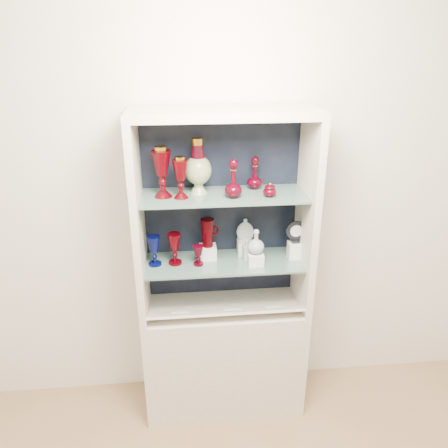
{
  "coord_description": "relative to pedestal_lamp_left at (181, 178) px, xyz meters",
  "views": [
    {
      "loc": [
        -0.23,
        -0.75,
        2.26
      ],
      "look_at": [
        0.0,
        1.53,
        1.3
      ],
      "focal_mm": 35.0,
      "sensor_mm": 36.0,
      "label": 1
    }
  ],
  "objects": [
    {
      "name": "cabinet_top_cap",
      "position": [
        0.24,
        0.01,
        0.34
      ],
      "size": [
        1.0,
        0.4,
        0.04
      ],
      "primitive_type": "cube",
      "color": "beige",
      "rests_on": "cabinet_side_left"
    },
    {
      "name": "cabinet_base",
      "position": [
        0.24,
        0.01,
        -1.21
      ],
      "size": [
        1.0,
        0.4,
        0.75
      ],
      "primitive_type": "cube",
      "color": "beige",
      "rests_on": "ground"
    },
    {
      "name": "ruby_goblet_small",
      "position": [
        0.08,
        0.0,
        -0.47
      ],
      "size": [
        0.08,
        0.08,
        0.12
      ],
      "primitive_type": null,
      "rotation": [
        0.0,
        0.0,
        0.4
      ],
      "color": "#46000E",
      "rests_on": "shelf_lower"
    },
    {
      "name": "ruby_pitcher",
      "position": [
        0.15,
        0.08,
        -0.37
      ],
      "size": [
        0.15,
        0.12,
        0.17
      ],
      "primitive_type": null,
      "rotation": [
        0.0,
        0.0,
        0.28
      ],
      "color": "#3E0005",
      "rests_on": "riser_ruby_pitcher"
    },
    {
      "name": "cameo_medallion",
      "position": [
        0.67,
        0.04,
        -0.36
      ],
      "size": [
        0.12,
        0.05,
        0.14
      ],
      "primitive_type": null,
      "rotation": [
        0.0,
        0.0,
        0.03
      ],
      "color": "black",
      "rests_on": "riser_cameo_medallion"
    },
    {
      "name": "riser_cameo_medallion",
      "position": [
        0.67,
        0.04,
        -0.48
      ],
      "size": [
        0.08,
        0.08,
        0.1
      ],
      "primitive_type": "cube",
      "color": "silver",
      "rests_on": "shelf_lower"
    },
    {
      "name": "cabinet_side_right",
      "position": [
        0.72,
        0.01,
        -0.26
      ],
      "size": [
        0.04,
        0.4,
        1.15
      ],
      "primitive_type": "cube",
      "color": "beige",
      "rests_on": "cabinet_base"
    },
    {
      "name": "shelf_lower",
      "position": [
        0.24,
        0.03,
        -0.54
      ],
      "size": [
        0.92,
        0.34,
        0.01
      ],
      "primitive_type": "cube",
      "color": "slate",
      "rests_on": "cabinet_side_left"
    },
    {
      "name": "riser_clear_round_decanter",
      "position": [
        0.42,
        -0.02,
        -0.5
      ],
      "size": [
        0.09,
        0.09,
        0.07
      ],
      "primitive_type": "cube",
      "color": "silver",
      "rests_on": "shelf_lower"
    },
    {
      "name": "riser_ruby_pitcher",
      "position": [
        0.15,
        0.08,
        -0.49
      ],
      "size": [
        0.1,
        0.1,
        0.08
      ],
      "primitive_type": "cube",
      "color": "silver",
      "rests_on": "shelf_lower"
    },
    {
      "name": "cobalt_goblet",
      "position": [
        -0.17,
        0.03,
        -0.44
      ],
      "size": [
        0.1,
        0.1,
        0.18
      ],
      "primitive_type": null,
      "rotation": [
        0.0,
        0.0,
        -0.43
      ],
      "color": "#060B47",
      "rests_on": "shelf_lower"
    },
    {
      "name": "label_ledge",
      "position": [
        0.24,
        -0.1,
        -0.8
      ],
      "size": [
        0.92,
        0.17,
        0.09
      ],
      "primitive_type": "cube",
      "rotation": [
        -0.44,
        0.0,
        0.0
      ],
      "color": "beige",
      "rests_on": "cabinet_base"
    },
    {
      "name": "ruby_goblet_tall",
      "position": [
        -0.05,
        0.03,
        -0.44
      ],
      "size": [
        0.1,
        0.1,
        0.19
      ],
      "primitive_type": null,
      "rotation": [
        0.0,
        0.0,
        -0.31
      ],
      "color": "#3E0005",
      "rests_on": "shelf_lower"
    },
    {
      "name": "riser_flat_flask",
      "position": [
        0.38,
        0.12,
        -0.49
      ],
      "size": [
        0.09,
        0.09,
        0.09
      ],
      "primitive_type": "cube",
      "color": "silver",
      "rests_on": "shelf_lower"
    },
    {
      "name": "label_card_1",
      "position": [
        -0.03,
        -0.1,
        -0.79
      ],
      "size": [
        0.1,
        0.06,
        0.03
      ],
      "primitive_type": "cube",
      "rotation": [
        -0.44,
        0.0,
        0.0
      ],
      "color": "white",
      "rests_on": "label_ledge"
    },
    {
      "name": "lidded_bowl",
      "position": [
        0.48,
        -0.03,
        -0.07
      ],
      "size": [
        0.1,
        0.1,
        0.08
      ],
      "primitive_type": null,
      "rotation": [
        0.0,
        0.0,
        -0.38
      ],
      "color": "#46000E",
      "rests_on": "shelf_upper"
    },
    {
      "name": "cabinet_side_left",
      "position": [
        -0.24,
        0.01,
        -0.26
      ],
      "size": [
        0.04,
        0.4,
        1.15
      ],
      "primitive_type": "cube",
      "color": "beige",
      "rests_on": "cabinet_base"
    },
    {
      "name": "wall_back",
      "position": [
        0.24,
        0.23,
        -0.18
      ],
      "size": [
        3.5,
        0.02,
        2.8
      ],
      "primitive_type": "cube",
      "color": "silver",
      "rests_on": "ground"
    },
    {
      "name": "shelf_upper",
      "position": [
        0.24,
        0.03,
        -0.12
      ],
      "size": [
        0.92,
        0.34,
        0.01
      ],
      "primitive_type": "cube",
      "color": "slate",
      "rests_on": "cabinet_side_left"
    },
    {
      "name": "cabinet_back_panel",
      "position": [
        0.24,
        0.2,
        -0.26
      ],
      "size": [
        0.98,
        0.02,
        1.15
      ],
      "primitive_type": "cube",
      "color": "black",
      "rests_on": "cabinet_base"
    },
    {
      "name": "enamel_urn",
      "position": [
        0.1,
        0.08,
        0.04
      ],
      "size": [
        0.17,
        0.17,
        0.31
      ],
      "primitive_type": null,
      "rotation": [
        0.0,
        0.0,
        0.13
      ],
      "color": "#0A4E16",
      "rests_on": "shelf_upper"
    },
    {
      "name": "ruby_decanter_b",
      "position": [
        0.42,
        0.12,
        -0.01
      ],
      "size": [
        0.09,
        0.09,
        0.2
      ],
      "primitive_type": null,
      "rotation": [
        0.0,
        0.0,
        0.02
      ],
      "color": "#46000E",
      "rests_on": "shelf_upper"
    },
    {
      "name": "clear_square_bottle",
      "position": [
        0.38,
        0.04,
        -0.47
      ],
      "size": [
        0.05,
        0.05,
        0.13
      ],
      "primitive_type": null,
      "rotation": [
        0.0,
        0.0,
        0.17
      ],
      "color": "#93A5AA",
      "rests_on": "shelf_lower"
    },
    {
      "name": "clear_round_decanter",
      "position": [
        0.42,
        -0.02,
        -0.39
      ],
      "size": [
        0.12,
        0.12,
        0.15
      ],
      "primitive_type": null,
      "rotation": [
        0.0,
        0.0,
        0.33
      ],
      "color": "#93A5AA",
      "rests_on": "riser_clear_round_decanter"
    },
    {
      "name": "pedestal_lamp_left",
      "position": [
        0.0,
        0.0,
        0.0
      ],
      "size": [
        0.09,
        0.09,
        0.23
      ],
      "primitive_type": null,
      "rotation": [
        0.0,
        0.0,
        0.06
      ],
      "color": "#3E0005",
      "rests_on": "shelf_upper"
    },
    {
      "name": "label_card_2",
      "position": [
        0.52,
        -0.1,
        -0.79
      ],
      "size": [
        0.1,
        0.06,
        0.03
      ],
      "primitive_type": "cube",
      "rotation": [
        -0.44,
        0.0,
        0.0
      ],
      "color": "white",
      "rests_on": "label_ledge"
    },
    {
      "name": "label_card_0",
      "position": [
        0.28,
        -0.1,
        -0.79
      ],
      "size": [
        0.1,
        0.06,
        0.03
      ],
      "primitive_type": "cube",
      "rotation": [
        -0.44,
        0.0,
        0.0
      ],
      "color": "white",
      "rests_on": "label_ledge"
    },
    {
      "name": "flat_flask",
      "position": [
        0.38,
        0.12,
        -0.37
      ],
      "size": [
        0.11,
        0.06,
        0.15
      ],
      "primitive_type": null,
      "rotation": [
        0.0,
        0.0,
        -0.22
      ],
      "color": "silver",
      "rests_on": "riser_flat_flask"
    },
    {
      "name": "ruby_decanter_a",
      "position": [
        0.28,
        -0.02,
        0.01
      ],
      "size": [
        0.1,
        0.1,
        0.24
      ],
      "primitive_type": null,
      "rotation": [
        0.0,
        0.0,
        -0.06
      ],
      "color": "#46000E",
      "rests_on": "shelf_upper"
    },
    {
      "name": "pedestal_lamp_right",
      "position": [
        -0.1,
        0.03,
        0.02
      ],
      "size": [
        0.14,
        0.14,
        0.28
      ],
      "primitive_type": null,
      "rotation": [
        0.0,
        0.0,
        -0.36
      ],
      "color": "#3E0005",
      "rests_on": "shelf_upper"
    }
  ]
}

